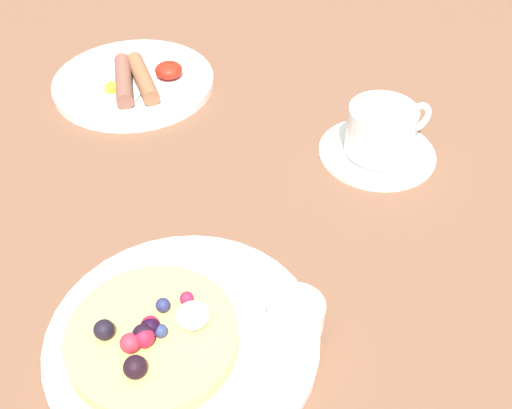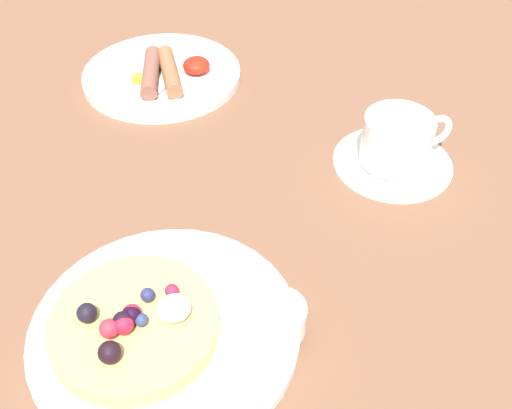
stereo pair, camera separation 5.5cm
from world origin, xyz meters
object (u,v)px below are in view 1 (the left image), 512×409
object	(u,v)px
breakfast_plate	(134,82)
pancake_plate	(183,339)
coffee_saucer	(377,152)
syrup_ramekin	(296,315)
coffee_cup	(382,129)

from	to	relation	value
breakfast_plate	pancake_plate	bearing A→B (deg)	-52.65
breakfast_plate	coffee_saucer	world-z (taller)	breakfast_plate
pancake_plate	syrup_ramekin	distance (cm)	10.16
breakfast_plate	coffee_cup	bearing A→B (deg)	-2.06
syrup_ramekin	coffee_saucer	size ratio (longest dim) A/B	0.36
pancake_plate	syrup_ramekin	world-z (taller)	syrup_ramekin
breakfast_plate	coffee_saucer	xyz separation A→B (cm)	(34.88, -1.38, -0.27)
breakfast_plate	syrup_ramekin	bearing A→B (deg)	-40.18
pancake_plate	breakfast_plate	xyz separation A→B (cm)	(-26.19, 34.32, 0.01)
breakfast_plate	coffee_saucer	bearing A→B (deg)	-2.26
coffee_cup	breakfast_plate	bearing A→B (deg)	177.94
breakfast_plate	coffee_cup	size ratio (longest dim) A/B	2.33
syrup_ramekin	coffee_saucer	bearing A→B (deg)	89.93
pancake_plate	coffee_cup	xyz separation A→B (cm)	(8.81, 33.06, 3.06)
pancake_plate	coffee_saucer	world-z (taller)	pancake_plate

